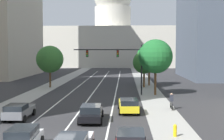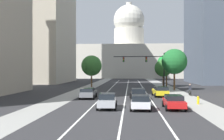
% 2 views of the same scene
% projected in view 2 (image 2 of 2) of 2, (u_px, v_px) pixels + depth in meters
% --- Properties ---
extents(ground_plane, '(400.00, 400.00, 0.00)m').
position_uv_depth(ground_plane, '(128.00, 85.00, 68.82)').
color(ground_plane, '#2B2B2D').
extents(sidewalk_left, '(3.37, 130.00, 0.01)m').
position_uv_depth(sidewalk_left, '(92.00, 86.00, 64.39)').
color(sidewalk_left, gray).
rests_on(sidewalk_left, ground).
extents(sidewalk_right, '(3.37, 130.00, 0.01)m').
position_uv_depth(sidewalk_right, '(164.00, 86.00, 63.28)').
color(sidewalk_right, gray).
rests_on(sidewalk_right, ground).
extents(lane_stripe_left, '(0.16, 90.00, 0.01)m').
position_uv_depth(lane_stripe_left, '(110.00, 89.00, 54.08)').
color(lane_stripe_left, white).
rests_on(lane_stripe_left, ground).
extents(lane_stripe_center, '(0.16, 90.00, 0.01)m').
position_uv_depth(lane_stripe_center, '(127.00, 89.00, 53.86)').
color(lane_stripe_center, white).
rests_on(lane_stripe_center, ground).
extents(lane_stripe_right, '(0.16, 90.00, 0.01)m').
position_uv_depth(lane_stripe_right, '(144.00, 89.00, 53.63)').
color(lane_stripe_right, white).
rests_on(lane_stripe_right, ground).
extents(office_tower_far_left, '(15.00, 26.43, 47.65)m').
position_uv_depth(office_tower_far_left, '(44.00, 2.00, 82.11)').
color(office_tower_far_left, '#B7AD99').
rests_on(office_tower_far_left, ground).
extents(office_tower_far_right, '(18.41, 24.35, 32.86)m').
position_uv_depth(office_tower_far_right, '(224.00, 24.00, 76.75)').
color(office_tower_far_right, '#4C5666').
rests_on(office_tower_far_right, ground).
extents(capitol_building, '(49.76, 25.48, 34.56)m').
position_uv_depth(capitol_building, '(129.00, 55.00, 126.44)').
color(capitol_building, beige).
rests_on(capitol_building, ground).
extents(car_gray, '(2.05, 4.30, 1.44)m').
position_uv_depth(car_gray, '(88.00, 93.00, 36.65)').
color(car_gray, slate).
rests_on(car_gray, ground).
extents(car_white, '(2.07, 4.24, 1.48)m').
position_uv_depth(car_white, '(140.00, 102.00, 26.59)').
color(car_white, silver).
rests_on(car_white, ground).
extents(car_silver, '(2.04, 4.43, 1.51)m').
position_uv_depth(car_silver, '(107.00, 101.00, 27.57)').
color(car_silver, '#B2B5BA').
rests_on(car_silver, ground).
extents(car_black, '(2.21, 4.71, 1.43)m').
position_uv_depth(car_black, '(138.00, 94.00, 35.72)').
color(car_black, black).
rests_on(car_black, ground).
extents(car_red, '(2.04, 4.60, 1.38)m').
position_uv_depth(car_red, '(174.00, 102.00, 27.12)').
color(car_red, red).
rests_on(car_red, ground).
extents(car_yellow, '(2.22, 4.80, 1.46)m').
position_uv_depth(car_yellow, '(160.00, 91.00, 39.39)').
color(car_yellow, yellow).
rests_on(car_yellow, ground).
extents(traffic_signal_mast, '(9.48, 0.39, 6.97)m').
position_uv_depth(traffic_signal_mast, '(148.00, 64.00, 51.21)').
color(traffic_signal_mast, black).
rests_on(traffic_signal_mast, ground).
extents(fire_hydrant, '(0.26, 0.35, 0.91)m').
position_uv_depth(fire_hydrant, '(198.00, 100.00, 30.72)').
color(fire_hydrant, yellow).
rests_on(fire_hydrant, ground).
extents(cyclist, '(0.36, 1.70, 1.72)m').
position_uv_depth(cyclist, '(190.00, 90.00, 40.82)').
color(cyclist, black).
rests_on(cyclist, ground).
extents(street_tree_mid_right, '(3.78, 3.78, 6.07)m').
position_uv_depth(street_tree_mid_right, '(163.00, 68.00, 59.86)').
color(street_tree_mid_right, '#51381E').
rests_on(street_tree_mid_right, ground).
extents(street_tree_far_right, '(4.73, 4.73, 7.72)m').
position_uv_depth(street_tree_far_right, '(174.00, 62.00, 51.13)').
color(street_tree_far_right, '#51381E').
rests_on(street_tree_far_right, ground).
extents(street_tree_near_left, '(4.50, 4.50, 6.96)m').
position_uv_depth(street_tree_near_left, '(92.00, 66.00, 60.14)').
color(street_tree_near_left, '#51381E').
rests_on(street_tree_near_left, ground).
extents(street_tree_near_right, '(4.35, 4.35, 7.28)m').
position_uv_depth(street_tree_near_right, '(167.00, 64.00, 62.50)').
color(street_tree_near_right, '#51381E').
rests_on(street_tree_near_right, ground).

